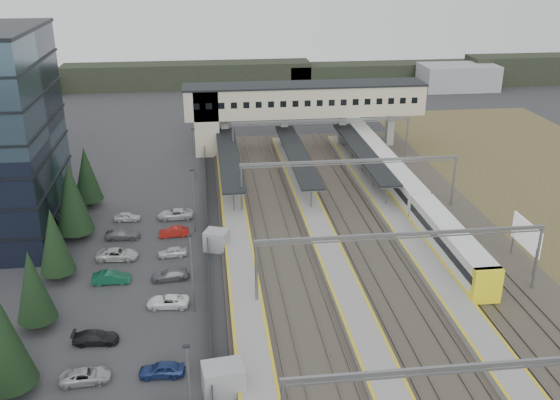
{
  "coord_description": "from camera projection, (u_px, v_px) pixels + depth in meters",
  "views": [
    {
      "loc": [
        -6.02,
        -59.65,
        32.26
      ],
      "look_at": [
        2.36,
        9.27,
        4.0
      ],
      "focal_mm": 40.0,
      "sensor_mm": 36.0,
      "label": 1
    }
  ],
  "objects": [
    {
      "name": "ground",
      "position": [
        269.0,
        267.0,
        67.68
      ],
      "size": [
        220.0,
        220.0,
        0.0
      ],
      "primitive_type": "plane",
      "color": "#2B2B2D",
      "rests_on": "ground"
    },
    {
      "name": "rail_corridor",
      "position": [
        343.0,
        240.0,
        73.21
      ],
      "size": [
        34.0,
        90.0,
        0.92
      ],
      "color": "#3C352F",
      "rests_on": "ground"
    },
    {
      "name": "canopies",
      "position": [
        297.0,
        154.0,
        91.81
      ],
      "size": [
        23.1,
        30.0,
        3.28
      ],
      "color": "black",
      "rests_on": "ground"
    },
    {
      "name": "train",
      "position": [
        397.0,
        181.0,
        86.77
      ],
      "size": [
        2.87,
        59.88,
        3.61
      ],
      "color": "silver",
      "rests_on": "ground"
    },
    {
      "name": "car_park",
      "position": [
        138.0,
        296.0,
        60.85
      ],
      "size": [
        10.65,
        44.61,
        1.28
      ],
      "color": "#98989C",
      "rests_on": "ground"
    },
    {
      "name": "conifer_row",
      "position": [
        45.0,
        255.0,
        59.84
      ],
      "size": [
        4.42,
        49.82,
        9.5
      ],
      "color": "black",
      "rests_on": "ground"
    },
    {
      "name": "lampposts",
      "position": [
        193.0,
        230.0,
        66.3
      ],
      "size": [
        0.5,
        53.25,
        8.07
      ],
      "color": "slate",
      "rests_on": "ground"
    },
    {
      "name": "footbridge",
      "position": [
        288.0,
        104.0,
        104.16
      ],
      "size": [
        40.4,
        6.4,
        11.2
      ],
      "color": "beige",
      "rests_on": "ground"
    },
    {
      "name": "gantries",
      "position": [
        372.0,
        201.0,
        69.52
      ],
      "size": [
        28.4,
        62.28,
        7.17
      ],
      "color": "slate",
      "rests_on": "ground"
    },
    {
      "name": "relay_cabin_near",
      "position": [
        223.0,
        380.0,
        47.95
      ],
      "size": [
        3.43,
        2.7,
        2.63
      ],
      "color": "gray",
      "rests_on": "ground"
    },
    {
      "name": "relay_cabin_far",
      "position": [
        217.0,
        240.0,
        71.16
      ],
      "size": [
        3.18,
        2.93,
        2.36
      ],
      "color": "gray",
      "rests_on": "ground"
    },
    {
      "name": "treeline_far",
      "position": [
        326.0,
        75.0,
        154.07
      ],
      "size": [
        170.0,
        19.0,
        7.0
      ],
      "color": "black",
      "rests_on": "ground"
    },
    {
      "name": "fence",
      "position": [
        208.0,
        242.0,
        71.17
      ],
      "size": [
        0.08,
        90.0,
        2.0
      ],
      "color": "#26282B",
      "rests_on": "ground"
    },
    {
      "name": "billboard",
      "position": [
        526.0,
        236.0,
        66.87
      ],
      "size": [
        0.2,
        6.03,
        5.14
      ],
      "color": "slate",
      "rests_on": "ground"
    }
  ]
}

